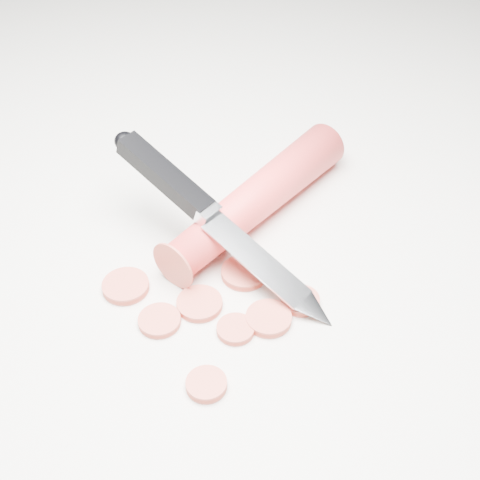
{
  "coord_description": "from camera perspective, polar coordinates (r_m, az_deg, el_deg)",
  "views": [
    {
      "loc": [
        -0.03,
        -0.42,
        0.41
      ],
      "look_at": [
        0.0,
        -0.0,
        0.02
      ],
      "focal_mm": 50.0,
      "sensor_mm": 36.0,
      "label": 1
    }
  ],
  "objects": [
    {
      "name": "carrot_slice_2",
      "position": [
        0.53,
        2.45,
        -6.71
      ],
      "size": [
        0.04,
        0.04,
        0.01
      ],
      "primitive_type": "cylinder",
      "color": "#C44939",
      "rests_on": "ground"
    },
    {
      "name": "carrot_slice_3",
      "position": [
        0.52,
        -0.38,
        -7.63
      ],
      "size": [
        0.03,
        0.03,
        0.01
      ],
      "primitive_type": "cylinder",
      "color": "#C44939",
      "rests_on": "ground"
    },
    {
      "name": "carrot_slice_0",
      "position": [
        0.56,
        -9.73,
        -3.9
      ],
      "size": [
        0.04,
        0.04,
        0.01
      ],
      "primitive_type": "cylinder",
      "color": "#C44939",
      "rests_on": "ground"
    },
    {
      "name": "kitchen_knife",
      "position": [
        0.55,
        -1.69,
        1.59
      ],
      "size": [
        0.19,
        0.18,
        0.09
      ],
      "primitive_type": null,
      "color": "silver",
      "rests_on": "ground"
    },
    {
      "name": "ground",
      "position": [
        0.58,
        -0.4,
        -1.2
      ],
      "size": [
        2.4,
        2.4,
        0.0
      ],
      "primitive_type": "plane",
      "color": "silver",
      "rests_on": "ground"
    },
    {
      "name": "carrot_slice_4",
      "position": [
        0.56,
        0.37,
        -2.8
      ],
      "size": [
        0.04,
        0.04,
        0.01
      ],
      "primitive_type": "cylinder",
      "color": "#C44939",
      "rests_on": "ground"
    },
    {
      "name": "carrot",
      "position": [
        0.61,
        1.49,
        3.59
      ],
      "size": [
        0.18,
        0.19,
        0.04
      ],
      "primitive_type": "cylinder",
      "rotation": [
        1.57,
        0.0,
        -0.77
      ],
      "color": "red",
      "rests_on": "ground"
    },
    {
      "name": "carrot_slice_5",
      "position": [
        0.53,
        -6.89,
        -6.85
      ],
      "size": [
        0.03,
        0.03,
        0.01
      ],
      "primitive_type": "cylinder",
      "color": "#C44939",
      "rests_on": "ground"
    },
    {
      "name": "carrot_slice_7",
      "position": [
        0.49,
        -2.89,
        -12.2
      ],
      "size": [
        0.03,
        0.03,
        0.01
      ],
      "primitive_type": "cylinder",
      "color": "#C44939",
      "rests_on": "ground"
    },
    {
      "name": "carrot_slice_1",
      "position": [
        0.54,
        -3.48,
        -5.44
      ],
      "size": [
        0.04,
        0.04,
        0.01
      ],
      "primitive_type": "cylinder",
      "color": "#C44939",
      "rests_on": "ground"
    },
    {
      "name": "carrot_slice_6",
      "position": [
        0.54,
        5.19,
        -5.17
      ],
      "size": [
        0.03,
        0.03,
        0.01
      ],
      "primitive_type": "cylinder",
      "color": "#C44939",
      "rests_on": "ground"
    }
  ]
}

